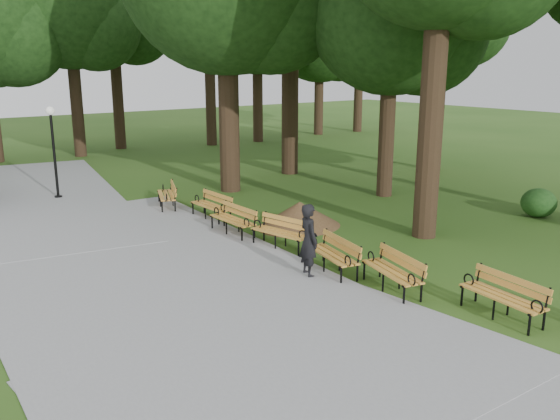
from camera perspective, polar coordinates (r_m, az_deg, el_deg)
ground at (r=13.98m, az=7.57°, el=-6.91°), size 100.00×100.00×0.00m
path at (r=14.24m, az=-12.96°, el=-6.63°), size 12.00×38.00×0.06m
person at (r=13.91m, az=2.84°, el=-2.99°), size 0.57×0.74×1.80m
lamp_post at (r=23.30m, az=-21.43°, el=6.99°), size 0.32×0.32×3.46m
dirt_mound at (r=18.24m, az=1.93°, el=-0.41°), size 2.32×2.32×0.80m
bench_1 at (r=12.64m, az=20.94°, el=-7.98°), size 0.82×1.95×0.88m
bench_2 at (r=13.41m, az=10.91°, el=-5.98°), size 1.07×2.00×0.88m
bench_3 at (r=14.35m, az=5.12°, el=-4.41°), size 1.01×1.99×0.88m
bench_4 at (r=16.10m, az=0.05°, el=-2.27°), size 1.05×2.00×0.88m
bench_5 at (r=17.46m, az=-4.68°, el=-1.00°), size 0.68×1.91×0.88m
bench_6 at (r=19.21m, az=-6.78°, el=0.37°), size 0.69×1.92×0.88m
bench_7 at (r=21.04m, az=-11.08°, el=1.42°), size 1.28×2.00×0.88m
lawn_tree_1 at (r=22.51m, az=10.95°, el=18.77°), size 6.21×6.21×10.02m
lawn_tree_5 at (r=28.72m, az=15.92°, el=18.86°), size 5.29×5.29×10.28m
tree_backdrop at (r=36.32m, az=-10.62°, el=19.09°), size 36.47×9.92×16.44m
shrub_1 at (r=21.30m, az=23.91°, el=-0.62°), size 1.14×1.14×0.97m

